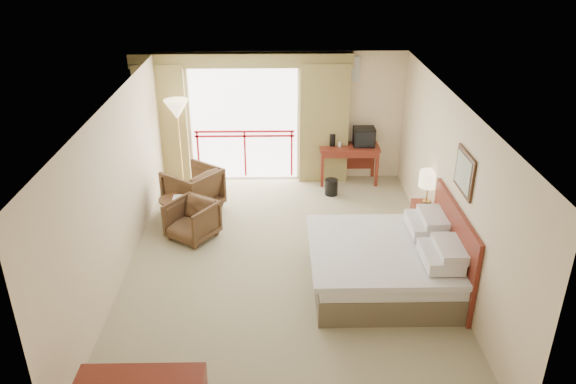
{
  "coord_description": "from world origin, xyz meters",
  "views": [
    {
      "loc": [
        -0.1,
        -7.65,
        4.92
      ],
      "look_at": [
        0.05,
        0.4,
        1.1
      ],
      "focal_mm": 35.0,
      "sensor_mm": 36.0,
      "label": 1
    }
  ],
  "objects_px": {
    "table_lamp": "(429,180)",
    "wastebasket": "(331,187)",
    "side_table": "(174,208)",
    "bed": "(386,264)",
    "armchair_far": "(195,208)",
    "nightstand": "(425,221)",
    "desk": "(348,153)",
    "armchair_near": "(193,237)",
    "tv": "(364,137)",
    "floor_lamp": "(177,113)"
  },
  "relations": [
    {
      "from": "armchair_far",
      "to": "side_table",
      "type": "distance_m",
      "value": 0.83
    },
    {
      "from": "tv",
      "to": "side_table",
      "type": "height_order",
      "value": "tv"
    },
    {
      "from": "nightstand",
      "to": "armchair_far",
      "type": "height_order",
      "value": "nightstand"
    },
    {
      "from": "side_table",
      "to": "floor_lamp",
      "type": "xyz_separation_m",
      "value": [
        -0.09,
        1.6,
        1.25
      ]
    },
    {
      "from": "armchair_far",
      "to": "side_table",
      "type": "height_order",
      "value": "side_table"
    },
    {
      "from": "tv",
      "to": "armchair_near",
      "type": "relative_size",
      "value": 0.58
    },
    {
      "from": "bed",
      "to": "wastebasket",
      "type": "xyz_separation_m",
      "value": [
        -0.53,
        3.19,
        -0.21
      ]
    },
    {
      "from": "bed",
      "to": "wastebasket",
      "type": "distance_m",
      "value": 3.24
    },
    {
      "from": "floor_lamp",
      "to": "table_lamp",
      "type": "bearing_deg",
      "value": -24.45
    },
    {
      "from": "bed",
      "to": "side_table",
      "type": "bearing_deg",
      "value": 151.06
    },
    {
      "from": "desk",
      "to": "floor_lamp",
      "type": "bearing_deg",
      "value": -173.08
    },
    {
      "from": "desk",
      "to": "wastebasket",
      "type": "bearing_deg",
      "value": -119.05
    },
    {
      "from": "table_lamp",
      "to": "desk",
      "type": "xyz_separation_m",
      "value": [
        -1.05,
        2.41,
        -0.45
      ]
    },
    {
      "from": "bed",
      "to": "floor_lamp",
      "type": "height_order",
      "value": "floor_lamp"
    },
    {
      "from": "bed",
      "to": "nightstand",
      "type": "bearing_deg",
      "value": 56.87
    },
    {
      "from": "tv",
      "to": "wastebasket",
      "type": "relative_size",
      "value": 1.33
    },
    {
      "from": "table_lamp",
      "to": "floor_lamp",
      "type": "distance_m",
      "value": 4.97
    },
    {
      "from": "desk",
      "to": "tv",
      "type": "xyz_separation_m",
      "value": [
        0.3,
        -0.06,
        0.37
      ]
    },
    {
      "from": "floor_lamp",
      "to": "bed",
      "type": "bearing_deg",
      "value": -44.69
    },
    {
      "from": "wastebasket",
      "to": "table_lamp",
      "type": "bearing_deg",
      "value": -49.45
    },
    {
      "from": "armchair_far",
      "to": "armchair_near",
      "type": "height_order",
      "value": "armchair_far"
    },
    {
      "from": "side_table",
      "to": "armchair_far",
      "type": "bearing_deg",
      "value": 69.89
    },
    {
      "from": "desk",
      "to": "bed",
      "type": "bearing_deg",
      "value": -87.37
    },
    {
      "from": "bed",
      "to": "wastebasket",
      "type": "relative_size",
      "value": 6.56
    },
    {
      "from": "bed",
      "to": "tv",
      "type": "distance_m",
      "value": 3.88
    },
    {
      "from": "tv",
      "to": "armchair_near",
      "type": "xyz_separation_m",
      "value": [
        -3.27,
        -2.34,
        -1.0
      ]
    },
    {
      "from": "bed",
      "to": "side_table",
      "type": "distance_m",
      "value": 3.97
    },
    {
      "from": "tv",
      "to": "side_table",
      "type": "bearing_deg",
      "value": -161.75
    },
    {
      "from": "armchair_near",
      "to": "floor_lamp",
      "type": "xyz_separation_m",
      "value": [
        -0.47,
        2.03,
        1.62
      ]
    },
    {
      "from": "side_table",
      "to": "bed",
      "type": "bearing_deg",
      "value": -28.94
    },
    {
      "from": "armchair_near",
      "to": "side_table",
      "type": "distance_m",
      "value": 0.69
    },
    {
      "from": "wastebasket",
      "to": "desk",
      "type": "bearing_deg",
      "value": 60.1
    },
    {
      "from": "nightstand",
      "to": "armchair_near",
      "type": "distance_m",
      "value": 4.04
    },
    {
      "from": "bed",
      "to": "armchair_far",
      "type": "xyz_separation_m",
      "value": [
        -3.22,
        2.62,
        -0.38
      ]
    },
    {
      "from": "wastebasket",
      "to": "armchair_near",
      "type": "relative_size",
      "value": 0.43
    },
    {
      "from": "nightstand",
      "to": "armchair_far",
      "type": "distance_m",
      "value": 4.33
    },
    {
      "from": "table_lamp",
      "to": "wastebasket",
      "type": "relative_size",
      "value": 1.79
    },
    {
      "from": "bed",
      "to": "armchair_near",
      "type": "bearing_deg",
      "value": 154.25
    },
    {
      "from": "table_lamp",
      "to": "wastebasket",
      "type": "height_order",
      "value": "table_lamp"
    },
    {
      "from": "desk",
      "to": "wastebasket",
      "type": "height_order",
      "value": "desk"
    },
    {
      "from": "desk",
      "to": "wastebasket",
      "type": "xyz_separation_m",
      "value": [
        -0.4,
        -0.7,
        -0.47
      ]
    },
    {
      "from": "tv",
      "to": "armchair_near",
      "type": "distance_m",
      "value": 4.14
    },
    {
      "from": "table_lamp",
      "to": "side_table",
      "type": "height_order",
      "value": "table_lamp"
    },
    {
      "from": "bed",
      "to": "floor_lamp",
      "type": "distance_m",
      "value": 5.16
    },
    {
      "from": "bed",
      "to": "floor_lamp",
      "type": "bearing_deg",
      "value": 135.31
    },
    {
      "from": "bed",
      "to": "armchair_far",
      "type": "bearing_deg",
      "value": 140.85
    },
    {
      "from": "armchair_near",
      "to": "floor_lamp",
      "type": "relative_size",
      "value": 0.4
    },
    {
      "from": "bed",
      "to": "tv",
      "type": "xyz_separation_m",
      "value": [
        0.18,
        3.83,
        0.62
      ]
    },
    {
      "from": "bed",
      "to": "wastebasket",
      "type": "height_order",
      "value": "bed"
    },
    {
      "from": "tv",
      "to": "wastebasket",
      "type": "distance_m",
      "value": 1.27
    }
  ]
}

